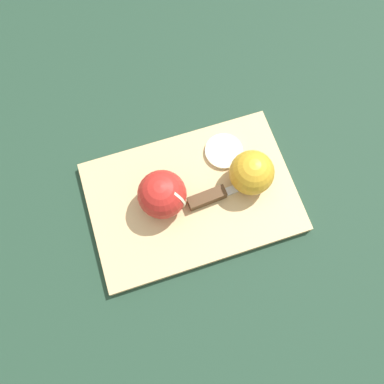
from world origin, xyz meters
name	(u,v)px	position (x,y,z in m)	size (l,w,h in m)	color
ground_plane	(192,199)	(0.00, 0.00, 0.00)	(4.00, 4.00, 0.00)	#1E3828
cutting_board	(192,197)	(0.00, 0.00, 0.01)	(0.37, 0.26, 0.02)	tan
apple_half_left	(162,195)	(-0.05, 0.00, 0.06)	(0.08, 0.08, 0.08)	red
apple_half_right	(251,173)	(0.10, 0.01, 0.05)	(0.07, 0.07, 0.07)	gold
knife	(212,196)	(0.03, -0.01, 0.03)	(0.15, 0.04, 0.02)	silver
apple_slice	(224,151)	(0.07, 0.07, 0.02)	(0.07, 0.07, 0.01)	beige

